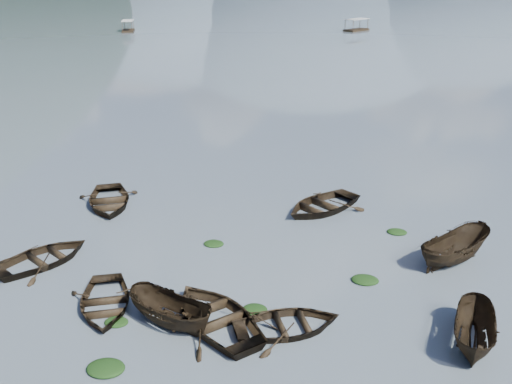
% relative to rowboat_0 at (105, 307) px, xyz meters
% --- Properties ---
extents(ground_plane, '(2400.00, 2400.00, 0.00)m').
position_rel_rowboat_0_xyz_m(ground_plane, '(4.74, -3.66, 0.00)').
color(ground_plane, '#525D66').
extents(rowboat_0, '(4.29, 4.98, 0.87)m').
position_rel_rowboat_0_xyz_m(rowboat_0, '(0.00, 0.00, 0.00)').
color(rowboat_0, black).
rests_on(rowboat_0, ground).
extents(rowboat_1, '(5.05, 5.40, 0.91)m').
position_rel_rowboat_0_xyz_m(rowboat_1, '(-4.26, 3.00, 0.00)').
color(rowboat_1, black).
rests_on(rowboat_1, ground).
extents(rowboat_2, '(4.23, 3.10, 1.54)m').
position_rel_rowboat_0_xyz_m(rowboat_2, '(3.00, -0.69, 0.00)').
color(rowboat_2, black).
rests_on(rowboat_2, ground).
extents(rowboat_3, '(5.97, 6.03, 1.03)m').
position_rel_rowboat_0_xyz_m(rowboat_3, '(4.67, -0.31, 0.00)').
color(rowboat_3, black).
rests_on(rowboat_3, ground).
extents(rowboat_4, '(4.95, 4.33, 0.85)m').
position_rel_rowboat_0_xyz_m(rowboat_4, '(7.39, -0.28, 0.00)').
color(rowboat_4, black).
rests_on(rowboat_4, ground).
extents(rowboat_5, '(2.21, 4.13, 1.51)m').
position_rel_rowboat_0_xyz_m(rowboat_5, '(14.09, -0.14, 0.00)').
color(rowboat_5, black).
rests_on(rowboat_5, ground).
extents(rowboat_6, '(5.13, 5.85, 1.01)m').
position_rel_rowboat_0_xyz_m(rowboat_6, '(-4.00, 9.86, 0.00)').
color(rowboat_6, black).
rests_on(rowboat_6, ground).
extents(rowboat_7, '(5.86, 6.05, 1.02)m').
position_rel_rowboat_0_xyz_m(rowboat_7, '(7.97, 11.25, 0.00)').
color(rowboat_7, black).
rests_on(rowboat_7, ground).
extents(rowboat_8, '(4.24, 4.26, 1.69)m').
position_rel_rowboat_0_xyz_m(rowboat_8, '(14.30, 6.22, 0.00)').
color(rowboat_8, black).
rests_on(rowboat_8, ground).
extents(weed_clump_1, '(0.94, 0.75, 0.21)m').
position_rel_rowboat_0_xyz_m(weed_clump_1, '(0.87, -0.94, 0.00)').
color(weed_clump_1, black).
rests_on(weed_clump_1, ground).
extents(weed_clump_2, '(1.33, 1.06, 0.29)m').
position_rel_rowboat_0_xyz_m(weed_clump_2, '(1.58, -3.58, 0.00)').
color(weed_clump_2, black).
rests_on(weed_clump_2, ground).
extents(weed_clump_3, '(1.00, 0.85, 0.22)m').
position_rel_rowboat_0_xyz_m(weed_clump_3, '(5.96, 0.77, 0.00)').
color(weed_clump_3, black).
rests_on(weed_clump_3, ground).
extents(weed_clump_4, '(1.19, 0.94, 0.25)m').
position_rel_rowboat_0_xyz_m(weed_clump_4, '(10.29, 3.79, 0.00)').
color(weed_clump_4, black).
rests_on(weed_clump_4, ground).
extents(weed_clump_6, '(1.00, 0.83, 0.21)m').
position_rel_rowboat_0_xyz_m(weed_clump_6, '(3.02, 6.10, 0.00)').
color(weed_clump_6, black).
rests_on(weed_clump_6, ground).
extents(weed_clump_7, '(1.02, 0.81, 0.22)m').
position_rel_rowboat_0_xyz_m(weed_clump_7, '(11.96, 8.91, 0.00)').
color(weed_clump_7, black).
rests_on(weed_clump_7, ground).
extents(pontoon_left, '(3.74, 5.86, 2.08)m').
position_rel_rowboat_0_xyz_m(pontoon_left, '(-36.32, 95.86, 0.00)').
color(pontoon_left, black).
rests_on(pontoon_left, ground).
extents(pontoon_centre, '(5.45, 6.29, 2.28)m').
position_rel_rowboat_0_xyz_m(pontoon_centre, '(9.53, 104.66, 0.00)').
color(pontoon_centre, black).
rests_on(pontoon_centre, ground).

